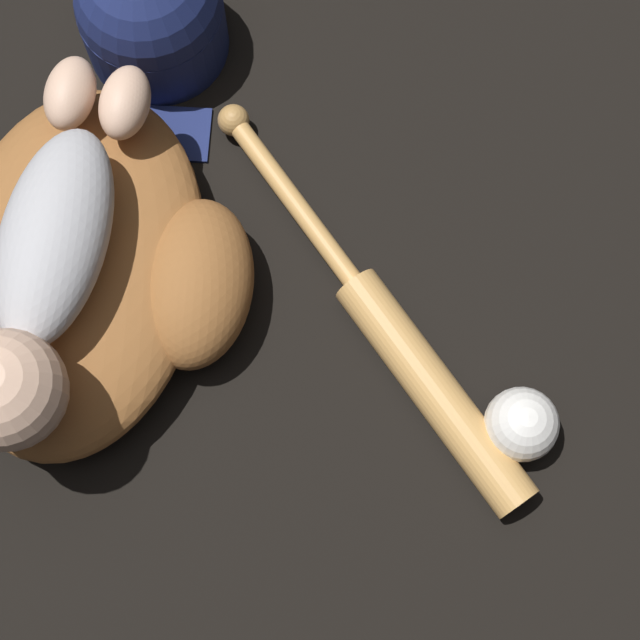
% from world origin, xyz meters
% --- Properties ---
extents(ground_plane, '(6.00, 6.00, 0.00)m').
position_xyz_m(ground_plane, '(0.00, 0.00, 0.00)').
color(ground_plane, black).
extents(baseball_glove, '(0.43, 0.35, 0.09)m').
position_xyz_m(baseball_glove, '(0.02, -0.02, 0.05)').
color(baseball_glove, '#935B2D').
rests_on(baseball_glove, ground).
extents(baby_figure, '(0.38, 0.15, 0.10)m').
position_xyz_m(baby_figure, '(0.06, -0.04, 0.13)').
color(baby_figure, '#B2B2B7').
rests_on(baby_figure, baseball_glove).
extents(baseball_bat, '(0.31, 0.42, 0.05)m').
position_xyz_m(baseball_bat, '(-0.01, 0.28, 0.02)').
color(baseball_bat, tan).
rests_on(baseball_bat, ground).
extents(baseball, '(0.07, 0.07, 0.07)m').
position_xyz_m(baseball, '(0.02, 0.40, 0.03)').
color(baseball, white).
rests_on(baseball, ground).
extents(baseball_cap, '(0.22, 0.17, 0.15)m').
position_xyz_m(baseball_cap, '(-0.25, -0.07, 0.06)').
color(baseball_cap, navy).
rests_on(baseball_cap, ground).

